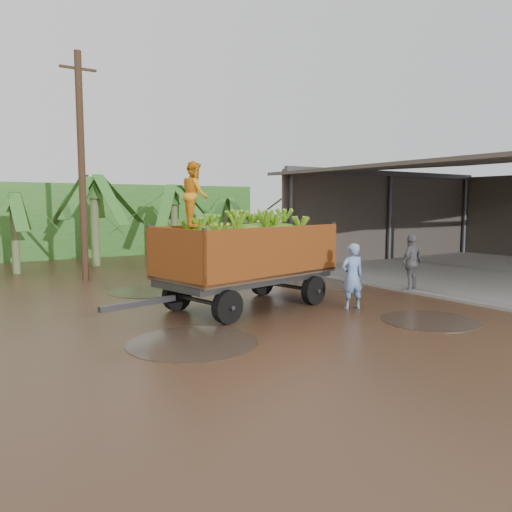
{
  "coord_description": "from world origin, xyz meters",
  "views": [
    {
      "loc": [
        -6.81,
        -10.11,
        2.66
      ],
      "look_at": [
        0.51,
        1.0,
        1.24
      ],
      "focal_mm": 35.0,
      "sensor_mm": 36.0,
      "label": 1
    }
  ],
  "objects_px": {
    "man_blue": "(352,276)",
    "utility_pole": "(82,166)",
    "man_grey": "(411,263)",
    "banana_trailer": "(246,254)"
  },
  "relations": [
    {
      "from": "man_blue",
      "to": "utility_pole",
      "type": "xyz_separation_m",
      "value": [
        -4.37,
        8.49,
        3.07
      ]
    },
    {
      "from": "utility_pole",
      "to": "man_grey",
      "type": "bearing_deg",
      "value": -45.52
    },
    {
      "from": "banana_trailer",
      "to": "utility_pole",
      "type": "relative_size",
      "value": 0.83
    },
    {
      "from": "man_grey",
      "to": "man_blue",
      "type": "bearing_deg",
      "value": 2.41
    },
    {
      "from": "man_blue",
      "to": "utility_pole",
      "type": "height_order",
      "value": "utility_pole"
    },
    {
      "from": "man_grey",
      "to": "utility_pole",
      "type": "relative_size",
      "value": 0.23
    },
    {
      "from": "man_blue",
      "to": "man_grey",
      "type": "relative_size",
      "value": 0.95
    },
    {
      "from": "utility_pole",
      "to": "banana_trailer",
      "type": "bearing_deg",
      "value": -72.22
    },
    {
      "from": "man_blue",
      "to": "banana_trailer",
      "type": "bearing_deg",
      "value": -20.97
    },
    {
      "from": "banana_trailer",
      "to": "utility_pole",
      "type": "height_order",
      "value": "utility_pole"
    }
  ]
}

